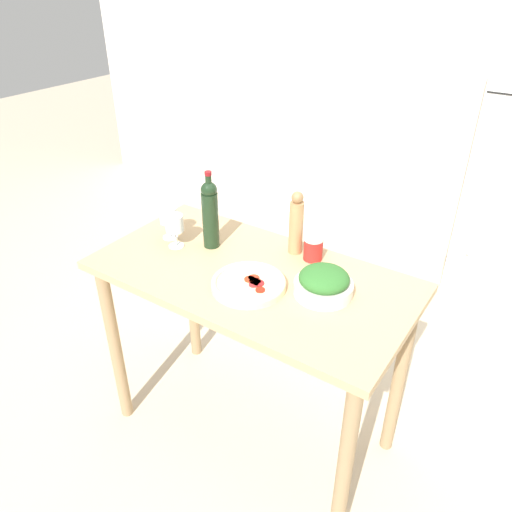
{
  "coord_description": "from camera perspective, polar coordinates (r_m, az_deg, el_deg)",
  "views": [
    {
      "loc": [
        0.93,
        -1.35,
        1.97
      ],
      "look_at": [
        0.0,
        0.03,
        0.96
      ],
      "focal_mm": 35.0,
      "sensor_mm": 36.0,
      "label": 1
    }
  ],
  "objects": [
    {
      "name": "wine_glass_far",
      "position": [
        2.19,
        -9.98,
        4.44
      ],
      "size": [
        0.08,
        0.08,
        0.15
      ],
      "color": "silver",
      "rests_on": "prep_counter"
    },
    {
      "name": "wall_back",
      "position": [
        3.72,
        20.03,
        19.12
      ],
      "size": [
        6.4,
        0.08,
        2.6
      ],
      "color": "silver",
      "rests_on": "ground_plane"
    },
    {
      "name": "wine_bottle",
      "position": [
        2.08,
        -5.27,
        4.94
      ],
      "size": [
        0.07,
        0.07,
        0.34
      ],
      "color": "black",
      "rests_on": "prep_counter"
    },
    {
      "name": "salad_bowl",
      "position": [
        1.83,
        7.74,
        -3.09
      ],
      "size": [
        0.22,
        0.22,
        0.11
      ],
      "color": "silver",
      "rests_on": "prep_counter"
    },
    {
      "name": "salt_canister",
      "position": [
        2.03,
        6.56,
        0.9
      ],
      "size": [
        0.08,
        0.08,
        0.1
      ],
      "color": "#B2231E",
      "rests_on": "prep_counter"
    },
    {
      "name": "prep_counter",
      "position": [
        2.04,
        -0.52,
        -5.29
      ],
      "size": [
        1.27,
        0.66,
        0.9
      ],
      "color": "tan",
      "rests_on": "ground_plane"
    },
    {
      "name": "pepper_mill",
      "position": [
        2.04,
        4.62,
        3.69
      ],
      "size": [
        0.06,
        0.06,
        0.27
      ],
      "color": "#AD7F51",
      "rests_on": "prep_counter"
    },
    {
      "name": "homemade_pizza",
      "position": [
        1.86,
        -0.84,
        -3.18
      ],
      "size": [
        0.28,
        0.28,
        0.03
      ],
      "color": "beige",
      "rests_on": "prep_counter"
    },
    {
      "name": "ground_plane",
      "position": [
        2.56,
        -0.44,
        -19.04
      ],
      "size": [
        14.0,
        14.0,
        0.0
      ],
      "primitive_type": "plane",
      "color": "#BCAD93"
    },
    {
      "name": "wine_glass_near",
      "position": [
        2.11,
        -9.3,
        3.53
      ],
      "size": [
        0.08,
        0.08,
        0.15
      ],
      "color": "silver",
      "rests_on": "prep_counter"
    }
  ]
}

